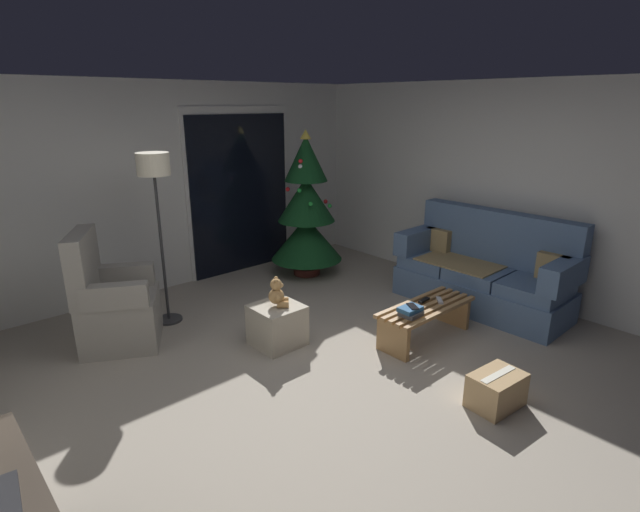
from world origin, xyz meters
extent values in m
plane|color=#9E9384|center=(0.00, 0.00, 0.00)|extent=(7.00, 7.00, 0.00)
cube|color=silver|center=(0.00, 3.06, 1.25)|extent=(5.72, 0.12, 2.50)
cube|color=silver|center=(2.86, 0.00, 1.25)|extent=(0.12, 6.00, 2.50)
cube|color=silver|center=(1.00, 2.99, 1.10)|extent=(1.60, 0.02, 2.20)
cube|color=black|center=(1.00, 2.97, 1.05)|extent=(1.50, 0.02, 2.10)
cube|color=slate|center=(2.25, 0.04, 0.17)|extent=(0.79, 1.91, 0.34)
cube|color=slate|center=(2.24, -0.58, 0.41)|extent=(0.69, 0.61, 0.14)
cube|color=slate|center=(2.23, 0.04, 0.41)|extent=(0.69, 0.61, 0.14)
cube|color=slate|center=(2.22, 0.66, 0.41)|extent=(0.69, 0.61, 0.14)
cube|color=slate|center=(2.55, 0.04, 0.78)|extent=(0.23, 1.90, 0.60)
cube|color=slate|center=(2.26, -0.83, 0.62)|extent=(0.76, 0.21, 0.28)
cube|color=slate|center=(2.24, 0.91, 0.62)|extent=(0.76, 0.21, 0.28)
cube|color=#997F51|center=(2.21, 0.29, 0.49)|extent=(0.62, 0.91, 0.02)
cube|color=#997F51|center=(2.42, -0.66, 0.62)|extent=(0.13, 0.32, 0.28)
cube|color=#997F51|center=(2.40, 0.74, 0.62)|extent=(0.13, 0.32, 0.28)
cube|color=#9E7547|center=(1.14, -0.20, 0.34)|extent=(1.10, 0.05, 0.04)
cube|color=#9E7547|center=(1.14, -0.11, 0.34)|extent=(1.10, 0.05, 0.04)
cube|color=#9E7547|center=(1.14, -0.03, 0.34)|extent=(1.10, 0.05, 0.04)
cube|color=#9E7547|center=(1.14, 0.06, 0.34)|extent=(1.10, 0.05, 0.04)
cube|color=#9E7547|center=(1.14, 0.15, 0.34)|extent=(1.10, 0.05, 0.04)
cube|color=#9E7547|center=(0.65, -0.03, 0.16)|extent=(0.05, 0.36, 0.32)
cube|color=#9E7547|center=(1.63, -0.03, 0.16)|extent=(0.05, 0.36, 0.32)
cube|color=#ADADB2|center=(1.32, -0.06, 0.37)|extent=(0.14, 0.14, 0.02)
cube|color=black|center=(1.21, 0.05, 0.37)|extent=(0.16, 0.06, 0.02)
cube|color=#4C4C51|center=(0.83, -0.08, 0.38)|extent=(0.19, 0.17, 0.04)
cube|color=#285684|center=(0.84, -0.07, 0.42)|extent=(0.22, 0.16, 0.04)
cube|color=black|center=(0.85, -0.08, 0.45)|extent=(0.13, 0.16, 0.01)
cylinder|color=#4C1E19|center=(1.51, 2.21, 0.05)|extent=(0.36, 0.36, 0.10)
cylinder|color=brown|center=(1.51, 2.21, 0.16)|extent=(0.08, 0.08, 0.12)
cone|color=#0F3819|center=(1.51, 2.21, 0.51)|extent=(0.95, 0.95, 0.58)
cone|color=#0F3819|center=(1.51, 2.21, 1.04)|extent=(0.75, 0.75, 0.58)
cone|color=#0F3819|center=(1.51, 2.21, 1.57)|extent=(0.56, 0.56, 0.58)
sphere|color=white|center=(1.35, 2.13, 1.48)|extent=(0.06, 0.06, 0.06)
sphere|color=#1E8C33|center=(1.72, 1.98, 0.95)|extent=(0.06, 0.06, 0.06)
sphere|color=#1E8C33|center=(1.29, 2.08, 1.19)|extent=(0.06, 0.06, 0.06)
sphere|color=#B233A5|center=(1.89, 2.23, 0.69)|extent=(0.06, 0.06, 0.06)
sphere|color=red|center=(1.28, 2.29, 1.18)|extent=(0.06, 0.06, 0.06)
sphere|color=#B233A5|center=(1.88, 2.47, 0.37)|extent=(0.06, 0.06, 0.06)
sphere|color=#B233A5|center=(1.78, 2.49, 0.64)|extent=(0.06, 0.06, 0.06)
sphere|color=red|center=(1.37, 2.14, 1.54)|extent=(0.06, 0.06, 0.06)
sphere|color=red|center=(1.81, 2.16, 0.97)|extent=(0.06, 0.06, 0.06)
sphere|color=#1E8C33|center=(1.37, 1.95, 1.03)|extent=(0.06, 0.06, 0.06)
cone|color=#EAD14C|center=(1.51, 2.21, 1.86)|extent=(0.14, 0.14, 0.12)
cube|color=gray|center=(-1.11, 1.89, 0.16)|extent=(0.92, 0.92, 0.31)
cube|color=gray|center=(-1.11, 1.89, 0.40)|extent=(0.92, 0.92, 0.18)
cube|color=gray|center=(-1.35, 2.02, 0.81)|extent=(0.47, 0.67, 0.64)
cube|color=gray|center=(-0.96, 2.12, 0.60)|extent=(0.58, 0.40, 0.22)
cube|color=gray|center=(-1.23, 1.63, 0.60)|extent=(0.58, 0.40, 0.22)
cylinder|color=#2D2D30|center=(-0.56, 2.07, 0.01)|extent=(0.28, 0.28, 0.02)
cylinder|color=#2D2D30|center=(-0.56, 2.07, 0.80)|extent=(0.03, 0.03, 1.55)
cylinder|color=beige|center=(-0.56, 2.07, 1.67)|extent=(0.32, 0.32, 0.22)
cube|color=#B2A893|center=(-0.01, 0.86, 0.20)|extent=(0.44, 0.44, 0.40)
cylinder|color=tan|center=(0.07, 0.86, 0.43)|extent=(0.13, 0.12, 0.06)
cylinder|color=tan|center=(0.01, 0.79, 0.43)|extent=(0.13, 0.12, 0.06)
sphere|color=tan|center=(-0.01, 0.86, 0.50)|extent=(0.15, 0.15, 0.15)
sphere|color=tan|center=(-0.01, 0.86, 0.62)|extent=(0.11, 0.11, 0.11)
sphere|color=tan|center=(0.03, 0.83, 0.61)|extent=(0.04, 0.04, 0.04)
sphere|color=tan|center=(0.01, 0.89, 0.67)|extent=(0.04, 0.04, 0.04)
sphere|color=tan|center=(-0.03, 0.83, 0.67)|extent=(0.04, 0.04, 0.04)
sphere|color=tan|center=(0.05, 0.91, 0.51)|extent=(0.06, 0.06, 0.06)
sphere|color=tan|center=(-0.04, 0.79, 0.51)|extent=(0.06, 0.06, 0.06)
cube|color=tan|center=(0.64, -1.07, 0.14)|extent=(0.44, 0.33, 0.27)
cube|color=beige|center=(0.64, -1.07, 0.27)|extent=(0.38, 0.09, 0.00)
camera|label=1|loc=(-2.55, -2.58, 2.26)|focal=27.31mm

